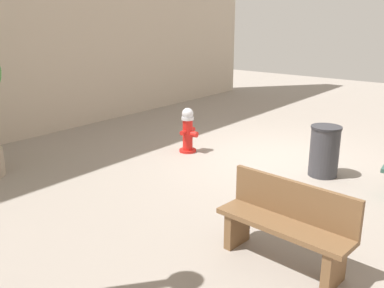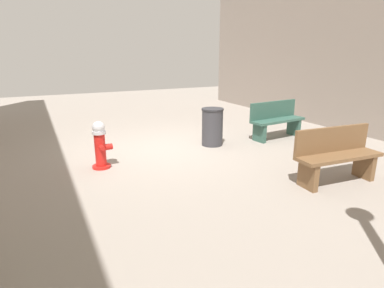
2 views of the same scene
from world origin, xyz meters
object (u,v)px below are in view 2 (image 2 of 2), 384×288
at_px(bench_near, 276,119).
at_px(trash_bin, 212,127).
at_px(fire_hydrant, 100,145).
at_px(bench_far, 336,155).

bearing_deg(bench_near, trash_bin, -4.43).
bearing_deg(bench_near, fire_hydrant, 3.65).
bearing_deg(fire_hydrant, bench_far, 144.26).
distance_m(bench_far, trash_bin, 3.03).
distance_m(bench_near, bench_far, 2.99).
xyz_separation_m(bench_near, trash_bin, (1.83, -0.14, -0.04)).
xyz_separation_m(bench_far, trash_bin, (0.75, -2.93, -0.04)).
height_order(fire_hydrant, bench_near, bench_near).
height_order(fire_hydrant, bench_far, bench_far).
distance_m(bench_near, trash_bin, 1.83).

